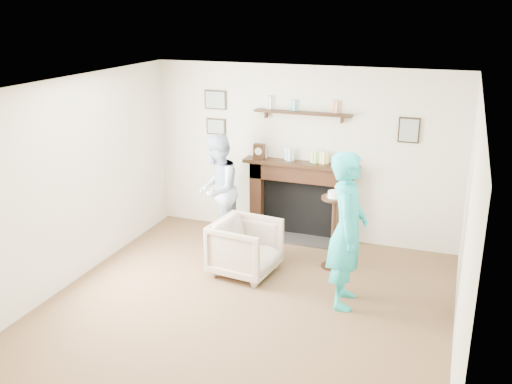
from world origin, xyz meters
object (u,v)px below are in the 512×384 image
armchair (246,273)px  woman (343,302)px  pedestal_table (334,218)px  man (218,241)px

armchair → woman: woman is taller
pedestal_table → armchair: bearing=-151.2°
woman → armchair: bearing=70.5°
armchair → man: 1.10m
armchair → pedestal_table: bearing=-54.4°
armchair → pedestal_table: (1.01, 0.55, 0.69)m
armchair → man: bearing=49.0°
armchair → man: man is taller
man → woman: size_ratio=0.88×
man → woman: bearing=52.2°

